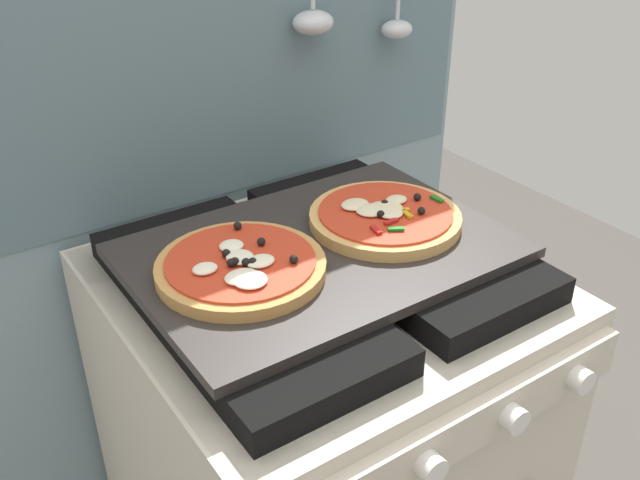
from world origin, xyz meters
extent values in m
cube|color=#7A939E|center=(0.00, 0.34, 0.78)|extent=(1.10, 0.03, 1.55)
cube|color=slate|center=(0.00, 0.32, 1.15)|extent=(1.08, 0.00, 0.56)
ellipsoid|color=silver|center=(0.18, 0.29, 1.16)|extent=(0.08, 0.06, 0.04)
ellipsoid|color=silver|center=(0.37, 0.29, 1.12)|extent=(0.06, 0.05, 0.03)
cube|color=beige|center=(0.00, 0.00, 0.43)|extent=(0.60, 0.60, 0.86)
cube|color=black|center=(0.00, 0.00, 0.85)|extent=(0.59, 0.59, 0.01)
cube|color=black|center=(-0.14, 0.00, 0.88)|extent=(0.24, 0.51, 0.04)
cube|color=black|center=(0.14, 0.00, 0.88)|extent=(0.24, 0.51, 0.04)
cube|color=beige|center=(0.00, -0.31, 0.80)|extent=(0.58, 0.02, 0.07)
cylinder|color=silver|center=(-0.07, -0.33, 0.80)|extent=(0.04, 0.02, 0.04)
cylinder|color=silver|center=(0.07, -0.33, 0.80)|extent=(0.04, 0.02, 0.04)
cylinder|color=silver|center=(0.20, -0.33, 0.80)|extent=(0.04, 0.02, 0.04)
cube|color=#2D2826|center=(0.00, 0.00, 0.91)|extent=(0.54, 0.38, 0.02)
cylinder|color=#C18947|center=(-0.13, 0.00, 0.93)|extent=(0.23, 0.23, 0.02)
cylinder|color=red|center=(-0.13, 0.00, 0.94)|extent=(0.21, 0.21, 0.00)
ellipsoid|color=#F4EACC|center=(-0.13, 0.00, 0.94)|extent=(0.03, 0.03, 0.01)
ellipsoid|color=#F4EACC|center=(-0.15, -0.06, 0.94)|extent=(0.05, 0.05, 0.01)
ellipsoid|color=#F4EACC|center=(-0.15, -0.04, 0.94)|extent=(0.05, 0.04, 0.01)
ellipsoid|color=#F4EACC|center=(-0.13, 0.03, 0.94)|extent=(0.03, 0.03, 0.01)
ellipsoid|color=#F4EACC|center=(-0.13, 0.00, 0.94)|extent=(0.04, 0.04, 0.01)
ellipsoid|color=#F4EACC|center=(-0.11, -0.02, 0.94)|extent=(0.04, 0.03, 0.01)
ellipsoid|color=#F4EACC|center=(-0.18, 0.00, 0.94)|extent=(0.03, 0.03, 0.01)
sphere|color=black|center=(-0.15, -0.01, 0.94)|extent=(0.01, 0.01, 0.01)
sphere|color=black|center=(-0.14, -0.01, 0.94)|extent=(0.01, 0.01, 0.01)
sphere|color=black|center=(-0.08, -0.05, 0.94)|extent=(0.01, 0.01, 0.01)
sphere|color=black|center=(-0.13, -0.02, 0.94)|extent=(0.01, 0.01, 0.01)
sphere|color=black|center=(-0.09, 0.08, 0.94)|extent=(0.01, 0.01, 0.01)
sphere|color=black|center=(-0.14, 0.02, 0.94)|extent=(0.01, 0.01, 0.01)
sphere|color=black|center=(-0.09, 0.02, 0.94)|extent=(0.01, 0.01, 0.01)
sphere|color=black|center=(-0.13, -0.02, 0.94)|extent=(0.01, 0.01, 0.01)
cylinder|color=tan|center=(0.12, 0.00, 0.93)|extent=(0.23, 0.23, 0.02)
cylinder|color=red|center=(0.12, 0.00, 0.94)|extent=(0.21, 0.21, 0.00)
ellipsoid|color=beige|center=(0.12, 0.00, 0.94)|extent=(0.03, 0.03, 0.01)
ellipsoid|color=beige|center=(0.09, 0.04, 0.94)|extent=(0.05, 0.04, 0.01)
ellipsoid|color=beige|center=(0.12, -0.01, 0.94)|extent=(0.04, 0.04, 0.01)
ellipsoid|color=beige|center=(0.12, 0.00, 0.94)|extent=(0.05, 0.05, 0.01)
ellipsoid|color=beige|center=(0.15, 0.01, 0.94)|extent=(0.04, 0.03, 0.01)
ellipsoid|color=beige|center=(0.13, 0.00, 0.94)|extent=(0.04, 0.05, 0.01)
ellipsoid|color=beige|center=(0.10, 0.01, 0.94)|extent=(0.04, 0.04, 0.01)
cube|color=red|center=(0.07, -0.04, 0.94)|extent=(0.01, 0.02, 0.00)
cube|color=red|center=(0.10, -0.04, 0.94)|extent=(0.02, 0.01, 0.00)
cube|color=#19721E|center=(0.09, -0.06, 0.94)|extent=(0.02, 0.02, 0.00)
sphere|color=black|center=(0.10, -0.01, 0.94)|extent=(0.01, 0.01, 0.01)
sphere|color=black|center=(0.13, 0.01, 0.94)|extent=(0.01, 0.01, 0.01)
cube|color=gold|center=(0.14, -0.02, 0.94)|extent=(0.02, 0.02, 0.00)
sphere|color=black|center=(0.19, 0.00, 0.94)|extent=(0.01, 0.01, 0.01)
cube|color=#19721E|center=(0.21, -0.02, 0.94)|extent=(0.01, 0.02, 0.00)
sphere|color=black|center=(0.16, -0.04, 0.94)|extent=(0.01, 0.01, 0.01)
cube|color=gold|center=(0.14, -0.03, 0.94)|extent=(0.01, 0.02, 0.00)
camera|label=1|loc=(-0.51, -0.74, 1.44)|focal=39.82mm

